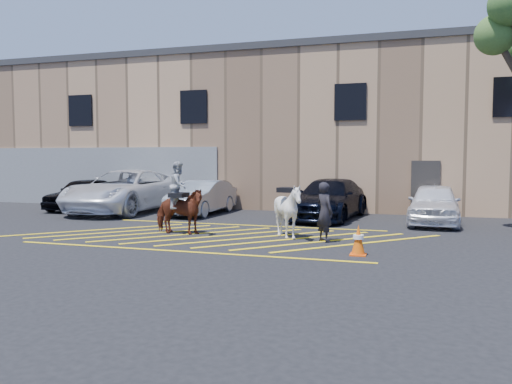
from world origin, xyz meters
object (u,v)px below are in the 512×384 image
(saddled_white, at_px, (288,211))
(traffic_cone, at_px, (358,240))
(car_silver_sedan, at_px, (202,197))
(handler, at_px, (325,212))
(car_black_suv, at_px, (84,194))
(car_white_suv, at_px, (434,204))
(car_blue_suv, at_px, (329,199))
(mounted_bay, at_px, (179,205))
(car_white_pickup, at_px, (126,191))

(saddled_white, bearing_deg, traffic_cone, -41.98)
(car_silver_sedan, xyz_separation_m, handler, (5.88, -5.15, 0.13))
(car_silver_sedan, height_order, handler, handler)
(traffic_cone, bearing_deg, saddled_white, 138.02)
(car_black_suv, xyz_separation_m, handler, (11.68, -5.36, 0.12))
(car_black_suv, height_order, traffic_cone, car_black_suv)
(handler, distance_m, saddled_white, 1.14)
(car_silver_sedan, xyz_separation_m, car_white_suv, (8.95, -0.34, 0.02))
(car_silver_sedan, relative_size, car_blue_suv, 0.82)
(car_silver_sedan, relative_size, car_white_suv, 1.01)
(mounted_bay, xyz_separation_m, traffic_cone, (5.52, -1.72, -0.53))
(car_silver_sedan, relative_size, traffic_cone, 5.78)
(car_silver_sedan, bearing_deg, car_white_pickup, -176.00)
(car_white_pickup, relative_size, handler, 3.92)
(mounted_bay, height_order, traffic_cone, mounted_bay)
(car_white_suv, bearing_deg, car_white_pickup, -177.33)
(car_white_pickup, distance_m, car_blue_suv, 8.66)
(mounted_bay, bearing_deg, handler, -0.64)
(car_blue_suv, height_order, saddled_white, saddled_white)
(car_white_suv, bearing_deg, car_black_suv, -178.41)
(car_black_suv, relative_size, car_silver_sedan, 0.98)
(mounted_bay, bearing_deg, car_blue_suv, 54.23)
(car_white_suv, bearing_deg, car_silver_sedan, -178.43)
(car_white_pickup, relative_size, saddled_white, 4.06)
(car_black_suv, bearing_deg, traffic_cone, -28.77)
(car_white_suv, bearing_deg, saddled_white, -128.99)
(car_black_suv, bearing_deg, car_white_suv, -2.07)
(handler, distance_m, traffic_cone, 2.04)
(handler, bearing_deg, car_white_suv, -79.35)
(car_white_suv, height_order, traffic_cone, car_white_suv)
(car_white_suv, height_order, handler, handler)
(car_blue_suv, distance_m, traffic_cone, 7.16)
(car_black_suv, relative_size, car_white_pickup, 0.64)
(handler, height_order, traffic_cone, handler)
(saddled_white, bearing_deg, handler, -14.96)
(car_silver_sedan, bearing_deg, car_blue_suv, 3.55)
(car_silver_sedan, height_order, mounted_bay, mounted_bay)
(car_silver_sedan, height_order, car_white_suv, car_white_suv)
(car_white_pickup, height_order, traffic_cone, car_white_pickup)
(car_white_pickup, relative_size, traffic_cone, 8.85)
(car_blue_suv, bearing_deg, car_silver_sedan, -171.13)
(mounted_bay, height_order, saddled_white, mounted_bay)
(car_white_pickup, distance_m, car_white_suv, 12.40)
(saddled_white, bearing_deg, car_white_pickup, 150.04)
(car_white_suv, xyz_separation_m, mounted_bay, (-7.51, -4.76, 0.18))
(mounted_bay, bearing_deg, car_silver_sedan, 105.80)
(car_black_suv, bearing_deg, saddled_white, -25.52)
(handler, bearing_deg, mounted_bay, 42.59)
(handler, height_order, mounted_bay, mounted_bay)
(saddled_white, bearing_deg, car_white_suv, 47.27)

